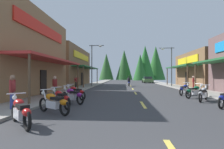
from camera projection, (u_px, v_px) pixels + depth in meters
The scene contains 24 objects.
ground at pixel (131, 87), 25.34m from camera, with size 10.74×78.00×0.10m, color #38383A.
sidewalk_left at pixel (85, 86), 25.77m from camera, with size 2.41×78.00×0.12m, color gray.
sidewalk_right at pixel (179, 87), 24.91m from camera, with size 2.41×78.00×0.12m, color #9E9991.
centerline_dashes at pixel (131, 86), 27.69m from camera, with size 0.16×50.88×0.01m.
storefront_left_near at pixel (7, 54), 15.21m from camera, with size 8.06×11.89×7.00m.
storefront_left_far at pixel (60, 67), 29.08m from camera, with size 9.05×13.57×5.95m.
storefront_right_far at pixel (215, 70), 25.05m from camera, with size 9.56×11.18×4.84m.
streetlamp_left at pixel (94, 59), 26.52m from camera, with size 2.19×0.30×6.15m.
streetlamp_right at pixel (169, 61), 25.90m from camera, with size 2.19×0.30×5.69m.
motorcycle_parked_right_2 at pixel (203, 94), 11.51m from camera, with size 1.31×1.81×1.04m.
motorcycle_parked_right_3 at pixel (195, 91), 13.15m from camera, with size 1.82×1.30×1.04m.
motorcycle_parked_right_4 at pixel (184, 89), 15.14m from camera, with size 1.41×1.74×1.04m.
motorcycle_parked_left_0 at pixel (21, 111), 5.87m from camera, with size 1.57×1.60×1.04m.
motorcycle_parked_left_1 at pixel (54, 102), 7.74m from camera, with size 1.84×1.26×1.04m.
motorcycle_parked_left_2 at pixel (60, 98), 9.17m from camera, with size 1.57×1.60×1.04m.
motorcycle_parked_left_3 at pixel (72, 95), 10.57m from camera, with size 1.73×1.42×1.04m.
motorcycle_parked_left_4 at pixel (75, 92), 12.36m from camera, with size 1.79×1.34×1.04m.
rider_cruising_lead at pixel (129, 82), 27.66m from camera, with size 0.60×2.14×1.57m.
pedestrian_by_shop at pixel (55, 85), 12.97m from camera, with size 0.47×0.43×1.60m.
pedestrian_browsing at pixel (13, 90), 8.29m from camera, with size 0.32×0.56×1.67m.
pedestrian_waiting at pixel (76, 81), 22.73m from camera, with size 0.56×0.33×1.60m.
pedestrian_strolling at pixel (193, 82), 19.90m from camera, with size 0.40×0.52×1.59m.
parked_car_curbside at pixel (148, 80), 39.82m from camera, with size 2.13×4.33×1.40m.
treeline_backdrop at pixel (137, 64), 65.91m from camera, with size 24.91×12.60×12.58m.
Camera 1 is at (-1.08, -1.48, 1.65)m, focal length 28.96 mm.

